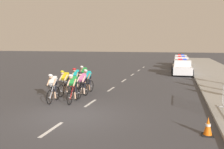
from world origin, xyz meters
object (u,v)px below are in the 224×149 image
Objects in this scene: cyclist_fifth at (76,79)px; police_car_nearest at (182,68)px; cyclist_third at (65,82)px; cyclist_fourth at (82,84)px; cyclist_second at (73,88)px; police_car_third at (181,60)px; police_car_second at (181,63)px; cyclist_sixth at (88,81)px; cyclist_lead at (53,87)px; cyclist_seventh at (84,76)px; traffic_cone_near at (208,127)px.

police_car_nearest is at bearing 57.68° from cyclist_fifth.
cyclist_third and cyclist_fourth have the same top height.
cyclist_second is 1.00× the size of cyclist_third.
police_car_third is (-0.00, 10.78, 0.00)m from police_car_nearest.
police_car_second is (-0.00, 5.67, 0.00)m from police_car_nearest.
cyclist_second is at bearing -69.07° from cyclist_fifth.
police_car_third is at bearing 76.95° from cyclist_second.
police_car_third is at bearing 76.27° from cyclist_fourth.
police_car_nearest is (5.78, 11.19, -0.11)m from cyclist_sixth.
cyclist_lead is at bearing -170.02° from cyclist_second.
cyclist_second is at bearing -90.11° from cyclist_fourth.
police_car_second is at bearing 71.00° from cyclist_lead.
cyclist_lead is at bearing -105.25° from police_car_third.
police_car_nearest reaches higher than cyclist_sixth.
cyclist_fourth is at bearing -83.72° from cyclist_sixth.
police_car_second reaches higher than cyclist_seventh.
cyclist_sixth is at bearing 92.95° from cyclist_second.
cyclist_second is 1.90m from cyclist_third.
cyclist_fourth is 3.49m from cyclist_seventh.
police_car_nearest reaches higher than cyclist_seventh.
traffic_cone_near is at bearing -38.93° from cyclist_fifth.
cyclist_fourth is 1.99m from cyclist_fifth.
cyclist_lead is 1.00× the size of cyclist_sixth.
cyclist_fifth is at bearing -85.87° from cyclist_seventh.
police_car_nearest is (5.65, 12.35, -0.11)m from cyclist_fourth.
traffic_cone_near is at bearing -31.25° from cyclist_third.
cyclist_second and cyclist_fourth have the same top height.
police_car_third is at bearing 75.26° from cyclist_sixth.
police_car_third is at bearing 90.00° from police_car_nearest.
police_car_third reaches higher than cyclist_seventh.
cyclist_third is at bearing -89.25° from cyclist_seventh.
police_car_nearest reaches higher than cyclist_fourth.
police_car_nearest reaches higher than cyclist_third.
traffic_cone_near is (7.30, -2.85, -0.48)m from cyclist_lead.
cyclist_lead is 7.85m from traffic_cone_near.
police_car_second is 22.33m from traffic_cone_near.
police_car_second is (5.78, 16.86, -0.11)m from cyclist_sixth.
cyclist_lead is 0.39× the size of police_car_third.
cyclist_second is 1.27m from cyclist_fourth.
cyclist_fifth is at bearing -122.32° from police_car_nearest.
police_car_nearest is (6.89, 9.08, -0.11)m from cyclist_seventh.
cyclist_lead is 15.35m from police_car_nearest.
police_car_nearest is 1.01× the size of police_car_second.
cyclist_sixth is (0.99, -0.49, 0.00)m from cyclist_fifth.
cyclist_fourth is at bearing -69.28° from cyclist_seventh.
cyclist_second is 3.12m from cyclist_fifth.
cyclist_third is 1.00× the size of cyclist_seventh.
cyclist_fifth is 0.39× the size of police_car_second.
cyclist_fourth is 0.39× the size of police_car_third.
police_car_second is (5.65, 18.02, -0.11)m from cyclist_fourth.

